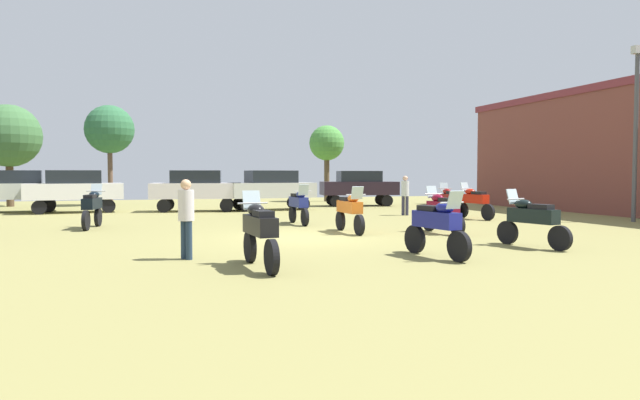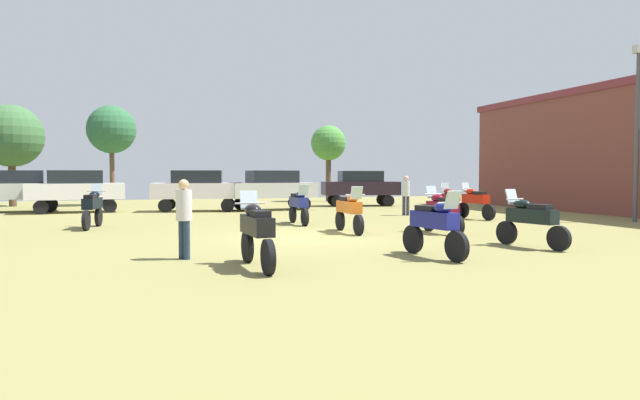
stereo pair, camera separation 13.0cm
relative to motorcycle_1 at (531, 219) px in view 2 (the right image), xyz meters
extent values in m
cube|color=olive|center=(-4.85, 3.79, -0.72)|extent=(44.00, 52.00, 0.02)
cylinder|color=black|center=(-0.18, 0.72, -0.40)|extent=(0.26, 0.62, 0.61)
cylinder|color=black|center=(0.19, -0.78, -0.40)|extent=(0.26, 0.62, 0.61)
cube|color=black|center=(0.01, -0.03, 0.08)|extent=(0.67, 1.37, 0.36)
ellipsoid|color=black|center=(-0.06, 0.26, 0.36)|extent=(0.43, 0.54, 0.24)
cube|color=black|center=(0.06, -0.25, 0.32)|extent=(0.43, 0.62, 0.12)
cube|color=silver|center=(-0.14, 0.58, 0.54)|extent=(0.39, 0.23, 0.39)
cylinder|color=#B7B7BC|center=(-0.12, 0.48, 0.48)|extent=(0.61, 0.18, 0.04)
cylinder|color=black|center=(3.38, 8.72, -0.39)|extent=(0.24, 0.66, 0.65)
cylinder|color=black|center=(3.65, 7.28, -0.39)|extent=(0.24, 0.66, 0.65)
cube|color=#B41B0C|center=(3.52, 8.00, 0.12)|extent=(0.59, 1.29, 0.36)
ellipsoid|color=#B41B0C|center=(3.47, 8.28, 0.40)|extent=(0.40, 0.53, 0.24)
cube|color=black|center=(3.56, 7.79, 0.36)|extent=(0.40, 0.61, 0.12)
cube|color=silver|center=(3.41, 8.58, 0.58)|extent=(0.38, 0.22, 0.39)
cylinder|color=#B7B7BC|center=(3.42, 8.49, 0.52)|extent=(0.62, 0.15, 0.04)
cylinder|color=black|center=(-0.52, 4.35, -0.40)|extent=(0.17, 0.63, 0.62)
cylinder|color=black|center=(-0.39, 2.84, -0.40)|extent=(0.17, 0.63, 0.62)
cube|color=maroon|center=(-0.45, 3.59, 0.09)|extent=(0.47, 1.31, 0.36)
ellipsoid|color=maroon|center=(-0.48, 3.88, 0.37)|extent=(0.36, 0.51, 0.24)
cube|color=black|center=(-0.43, 3.37, 0.33)|extent=(0.35, 0.58, 0.12)
cube|color=silver|center=(-0.50, 4.20, 0.55)|extent=(0.37, 0.18, 0.39)
cylinder|color=#B7B7BC|center=(-0.50, 4.11, 0.49)|extent=(0.62, 0.09, 0.04)
cylinder|color=black|center=(-7.14, -0.27, -0.38)|extent=(0.17, 0.67, 0.66)
cylinder|color=black|center=(-7.03, -1.86, -0.38)|extent=(0.17, 0.67, 0.66)
cube|color=black|center=(-7.09, -1.06, 0.13)|extent=(0.45, 1.38, 0.36)
ellipsoid|color=black|center=(-7.11, -0.76, 0.41)|extent=(0.35, 0.50, 0.24)
cube|color=black|center=(-7.07, -1.30, 0.37)|extent=(0.34, 0.58, 0.12)
cube|color=silver|center=(-7.13, -0.42, 0.59)|extent=(0.37, 0.18, 0.39)
cylinder|color=#B7B7BC|center=(-7.13, -0.52, 0.53)|extent=(0.62, 0.08, 0.04)
cylinder|color=black|center=(-3.14, 3.80, -0.40)|extent=(0.13, 0.63, 0.62)
cylinder|color=black|center=(-3.16, 5.42, -0.40)|extent=(0.13, 0.63, 0.62)
cube|color=#D0641B|center=(-3.15, 4.61, 0.10)|extent=(0.38, 1.38, 0.36)
ellipsoid|color=#D0641B|center=(-3.14, 4.30, 0.38)|extent=(0.33, 0.48, 0.24)
cube|color=black|center=(-3.15, 4.85, 0.34)|extent=(0.31, 0.56, 0.12)
cube|color=silver|center=(-3.14, 3.95, 0.56)|extent=(0.36, 0.16, 0.39)
cylinder|color=#B7B7BC|center=(-3.14, 4.06, 0.50)|extent=(0.62, 0.04, 0.04)
cylinder|color=black|center=(-3.88, 7.14, -0.39)|extent=(0.14, 0.64, 0.63)
cylinder|color=black|center=(-3.94, 8.66, -0.39)|extent=(0.14, 0.64, 0.63)
cube|color=navy|center=(-3.91, 7.90, 0.10)|extent=(0.41, 1.31, 0.36)
ellipsoid|color=navy|center=(-3.90, 7.61, 0.38)|extent=(0.34, 0.49, 0.24)
cube|color=black|center=(-3.92, 8.12, 0.34)|extent=(0.32, 0.57, 0.12)
cube|color=silver|center=(-3.89, 7.28, 0.56)|extent=(0.37, 0.17, 0.39)
cylinder|color=#B7B7BC|center=(-3.89, 7.38, 0.50)|extent=(0.62, 0.06, 0.04)
cylinder|color=black|center=(3.40, 10.38, -0.40)|extent=(0.21, 0.62, 0.61)
cylinder|color=black|center=(3.14, 8.75, -0.40)|extent=(0.21, 0.62, 0.61)
cube|color=maroon|center=(3.27, 9.57, 0.08)|extent=(0.58, 1.44, 0.36)
ellipsoid|color=maroon|center=(3.32, 9.88, 0.36)|extent=(0.39, 0.52, 0.24)
cube|color=black|center=(3.23, 9.33, 0.32)|extent=(0.38, 0.60, 0.12)
cube|color=silver|center=(3.38, 10.23, 0.54)|extent=(0.38, 0.21, 0.39)
cylinder|color=#B7B7BC|center=(3.36, 10.12, 0.48)|extent=(0.62, 0.13, 0.04)
cylinder|color=black|center=(-10.81, 9.16, -0.38)|extent=(0.22, 0.67, 0.66)
cylinder|color=black|center=(-11.06, 7.64, -0.38)|extent=(0.22, 0.67, 0.66)
cube|color=black|center=(-10.94, 8.40, 0.13)|extent=(0.57, 1.36, 0.36)
ellipsoid|color=black|center=(-10.89, 8.69, 0.41)|extent=(0.39, 0.52, 0.24)
cube|color=black|center=(-10.97, 8.17, 0.37)|extent=(0.39, 0.60, 0.12)
cube|color=silver|center=(-10.84, 9.02, 0.59)|extent=(0.38, 0.21, 0.39)
cylinder|color=#B7B7BC|center=(-10.85, 8.92, 0.53)|extent=(0.62, 0.13, 0.04)
cylinder|color=black|center=(-2.99, -1.53, -0.38)|extent=(0.23, 0.66, 0.65)
cylinder|color=black|center=(-3.26, -0.06, -0.38)|extent=(0.23, 0.66, 0.65)
cube|color=navy|center=(-3.12, -0.80, 0.12)|extent=(0.58, 1.32, 0.36)
ellipsoid|color=navy|center=(-3.07, -1.08, 0.40)|extent=(0.40, 0.53, 0.24)
cube|color=black|center=(-3.16, -0.58, 0.36)|extent=(0.40, 0.60, 0.12)
cube|color=silver|center=(-3.01, -1.39, 0.58)|extent=(0.38, 0.21, 0.39)
cylinder|color=#B7B7BC|center=(-3.03, -1.30, 0.52)|extent=(0.62, 0.15, 0.04)
cylinder|color=black|center=(-4.55, 15.06, -0.39)|extent=(0.66, 0.29, 0.64)
cylinder|color=black|center=(-4.71, 16.49, -0.39)|extent=(0.66, 0.29, 0.64)
cylinder|color=black|center=(-1.65, 15.39, -0.39)|extent=(0.66, 0.29, 0.64)
cylinder|color=black|center=(-1.81, 16.82, -0.39)|extent=(0.66, 0.29, 0.64)
cube|color=#B6B9B5|center=(-3.18, 15.94, 0.30)|extent=(4.47, 2.26, 0.75)
cube|color=black|center=(-3.18, 15.94, 0.98)|extent=(2.53, 1.84, 0.61)
cylinder|color=black|center=(-13.66, 17.44, -0.39)|extent=(0.66, 0.30, 0.64)
cylinder|color=black|center=(-13.84, 18.87, -0.39)|extent=(0.66, 0.30, 0.64)
cube|color=#B4B9AF|center=(-15.20, 17.97, 0.30)|extent=(4.50, 2.34, 0.75)
cube|color=black|center=(-15.20, 17.97, 0.98)|extent=(2.55, 1.88, 0.61)
cylinder|color=black|center=(0.87, 17.61, -0.39)|extent=(0.67, 0.31, 0.64)
cylinder|color=black|center=(1.08, 19.03, -0.39)|extent=(0.67, 0.31, 0.64)
cylinder|color=black|center=(3.76, 17.18, -0.39)|extent=(0.67, 0.31, 0.64)
cylinder|color=black|center=(3.97, 18.60, -0.39)|extent=(0.67, 0.31, 0.64)
cube|color=black|center=(2.42, 18.11, 0.30)|extent=(4.52, 2.42, 0.75)
cube|color=black|center=(2.42, 18.11, 0.98)|extent=(2.57, 1.92, 0.61)
cylinder|color=black|center=(-13.83, 16.04, -0.39)|extent=(0.66, 0.29, 0.64)
cylinder|color=black|center=(-13.98, 17.48, -0.39)|extent=(0.66, 0.29, 0.64)
cylinder|color=black|center=(-10.92, 16.35, -0.39)|extent=(0.66, 0.29, 0.64)
cylinder|color=black|center=(-11.07, 17.78, -0.39)|extent=(0.66, 0.29, 0.64)
cube|color=white|center=(-12.45, 16.91, 0.30)|extent=(4.46, 2.24, 0.75)
cube|color=black|center=(-12.45, 16.91, 0.98)|extent=(2.52, 1.82, 0.61)
cylinder|color=black|center=(-8.42, 15.66, -0.39)|extent=(0.67, 0.32, 0.64)
cylinder|color=black|center=(-8.19, 17.09, -0.39)|extent=(0.67, 0.32, 0.64)
cylinder|color=black|center=(-5.53, 15.21, -0.39)|extent=(0.67, 0.32, 0.64)
cylinder|color=black|center=(-5.30, 16.63, -0.39)|extent=(0.67, 0.32, 0.64)
cube|color=white|center=(-6.86, 16.15, 0.30)|extent=(4.53, 2.44, 0.75)
cube|color=black|center=(-6.86, 16.15, 0.98)|extent=(2.58, 1.93, 0.61)
cylinder|color=#313147|center=(1.80, 10.66, -0.28)|extent=(0.14, 0.14, 0.85)
cylinder|color=#313147|center=(1.66, 10.76, -0.28)|extent=(0.14, 0.14, 0.85)
cylinder|color=silver|center=(1.73, 10.71, 0.48)|extent=(0.47, 0.47, 0.67)
sphere|color=tan|center=(1.73, 10.71, 0.93)|extent=(0.23, 0.23, 0.23)
cylinder|color=#21344A|center=(-8.33, 0.46, -0.29)|extent=(0.14, 0.14, 0.83)
cylinder|color=#21344A|center=(-8.42, 0.61, -0.29)|extent=(0.14, 0.14, 0.83)
cylinder|color=silver|center=(-8.37, 0.53, 0.45)|extent=(0.47, 0.47, 0.66)
sphere|color=tan|center=(-8.37, 0.53, 0.90)|extent=(0.23, 0.23, 0.23)
cylinder|color=brown|center=(-16.50, 23.28, 0.88)|extent=(0.39, 0.39, 3.17)
sphere|color=#3A6538|center=(-16.50, 23.28, 3.25)|extent=(3.48, 3.48, 3.48)
cylinder|color=brown|center=(-11.19, 22.81, 1.18)|extent=(0.28, 0.28, 3.78)
sphere|color=#2C613A|center=(-11.19, 22.81, 3.70)|extent=(2.78, 2.78, 2.78)
cylinder|color=#4E3E2C|center=(2.29, 23.69, 0.97)|extent=(0.35, 0.35, 3.36)
sphere|color=#458839|center=(2.29, 23.69, 3.18)|extent=(2.33, 2.33, 2.33)
cylinder|color=#47474C|center=(8.60, 5.08, 2.47)|extent=(0.16, 0.16, 6.36)
cube|color=#B2B2AD|center=(8.60, 5.08, 5.80)|extent=(0.44, 0.24, 0.30)
camera|label=1|loc=(-9.17, -11.68, 1.12)|focal=31.33mm
camera|label=2|loc=(-9.04, -11.72, 1.12)|focal=31.33mm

